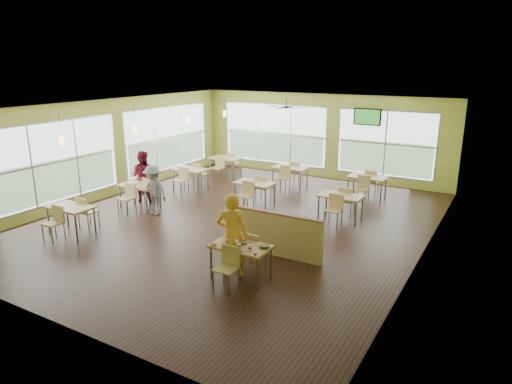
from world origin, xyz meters
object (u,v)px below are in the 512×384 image
at_px(half_wall_divider, 274,233).
at_px(food_basket, 264,246).
at_px(main_table, 241,251).
at_px(man_plaid, 232,235).

height_order(half_wall_divider, food_basket, half_wall_divider).
height_order(main_table, food_basket, main_table).
bearing_deg(food_basket, main_table, -163.42).
relative_size(half_wall_divider, man_plaid, 1.33).
bearing_deg(man_plaid, main_table, 143.78).
bearing_deg(half_wall_divider, food_basket, -70.11).
height_order(main_table, half_wall_divider, half_wall_divider).
bearing_deg(half_wall_divider, man_plaid, -100.06).
xyz_separation_m(main_table, food_basket, (0.47, 0.14, 0.15)).
relative_size(main_table, food_basket, 6.87).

